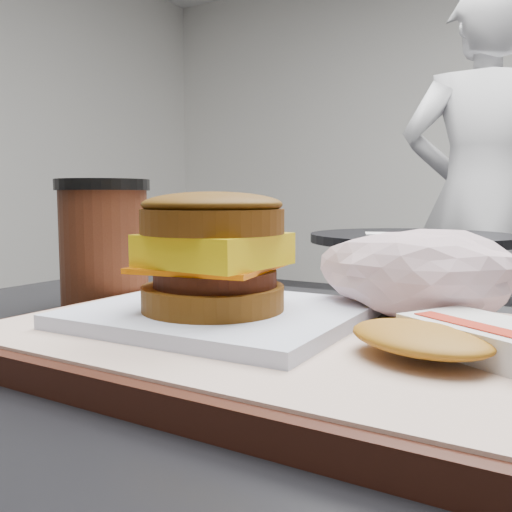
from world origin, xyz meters
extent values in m
cube|color=black|center=(0.00, 0.00, 0.75)|extent=(0.80, 0.60, 0.04)
cube|color=black|center=(0.02, 0.03, 0.78)|extent=(0.38, 0.28, 0.02)
cube|color=beige|center=(0.02, 0.03, 0.79)|extent=(0.36, 0.26, 0.00)
cube|color=white|center=(-0.02, 0.03, 0.80)|extent=(0.20, 0.18, 0.01)
cylinder|color=#653A0E|center=(-0.02, 0.02, 0.81)|extent=(0.10, 0.10, 0.02)
cylinder|color=#371308|center=(-0.02, 0.02, 0.82)|extent=(0.09, 0.09, 0.01)
cube|color=orange|center=(-0.03, 0.02, 0.83)|extent=(0.10, 0.10, 0.00)
cube|color=yellow|center=(-0.02, 0.01, 0.84)|extent=(0.08, 0.08, 0.02)
cylinder|color=#61370D|center=(-0.02, 0.02, 0.86)|extent=(0.10, 0.10, 0.02)
ellipsoid|color=#623C0E|center=(-0.02, 0.02, 0.87)|extent=(0.10, 0.10, 0.02)
cube|color=silver|center=(0.16, 0.03, 0.80)|extent=(0.11, 0.09, 0.02)
cube|color=red|center=(0.16, 0.02, 0.81)|extent=(0.09, 0.06, 0.00)
ellipsoid|color=#B4761C|center=(0.13, 0.00, 0.80)|extent=(0.10, 0.09, 0.01)
cylinder|color=#451E10|center=(-0.21, 0.09, 0.83)|extent=(0.08, 0.08, 0.12)
cylinder|color=black|center=(-0.21, 0.09, 0.89)|extent=(0.09, 0.09, 0.01)
cylinder|color=black|center=(-0.35, 1.65, 0.01)|extent=(0.44, 0.44, 0.02)
cylinder|color=#A5A5AA|center=(-0.35, 1.65, 0.37)|extent=(0.07, 0.07, 0.70)
cylinder|color=black|center=(-0.35, 1.65, 0.73)|extent=(0.70, 0.70, 0.03)
cube|color=white|center=(-0.43, 1.58, 0.75)|extent=(0.16, 0.16, 0.00)
imported|color=silver|center=(-0.23, 2.19, 0.86)|extent=(0.73, 0.60, 1.72)
cylinder|color=black|center=(-2.40, 3.20, 0.01)|extent=(0.40, 0.40, 0.02)
cylinder|color=#A5A5AA|center=(-2.40, 3.20, 0.37)|extent=(0.06, 0.06, 0.70)
cylinder|color=black|center=(-2.40, 3.20, 0.73)|extent=(0.66, 0.66, 0.03)
camera|label=1|loc=(0.21, -0.31, 0.88)|focal=40.00mm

